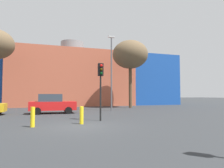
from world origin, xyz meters
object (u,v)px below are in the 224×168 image
at_px(bare_tree_0, 130,55).
at_px(bollard_yellow_1, 33,117).
at_px(parked_car_2, 52,104).
at_px(bollard_yellow_0, 82,115).
at_px(traffic_light_island, 101,78).
at_px(street_lamp, 111,68).

relative_size(bare_tree_0, bollard_yellow_1, 8.40).
relative_size(parked_car_2, bollard_yellow_0, 4.02).
bearing_deg(bollard_yellow_1, parked_car_2, 81.14).
relative_size(bare_tree_0, bollard_yellow_0, 8.78).
height_order(parked_car_2, traffic_light_island, traffic_light_island).
xyz_separation_m(bare_tree_0, bollard_yellow_0, (-9.17, -13.43, -6.95)).
distance_m(bare_tree_0, bollard_yellow_0, 17.68).
bearing_deg(parked_car_2, traffic_light_island, -65.91).
relative_size(bollard_yellow_0, bollard_yellow_1, 0.96).
bearing_deg(bare_tree_0, street_lamp, -135.68).
height_order(parked_car_2, bollard_yellow_0, parked_car_2).
distance_m(traffic_light_island, bare_tree_0, 15.17).
xyz_separation_m(traffic_light_island, bollard_yellow_0, (-1.53, -1.12, -2.44)).
bearing_deg(bollard_yellow_0, parked_car_2, 100.91).
xyz_separation_m(bollard_yellow_1, street_lamp, (7.88, 9.75, 4.32)).
bearing_deg(bare_tree_0, bollard_yellow_1, -131.06).
distance_m(traffic_light_island, bollard_yellow_0, 3.09).
distance_m(traffic_light_island, bollard_yellow_1, 5.20).
relative_size(bollard_yellow_0, street_lamp, 0.12).
bearing_deg(parked_car_2, bollard_yellow_1, -98.86).
bearing_deg(traffic_light_island, parked_car_2, -159.67).
distance_m(parked_car_2, traffic_light_island, 7.80).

